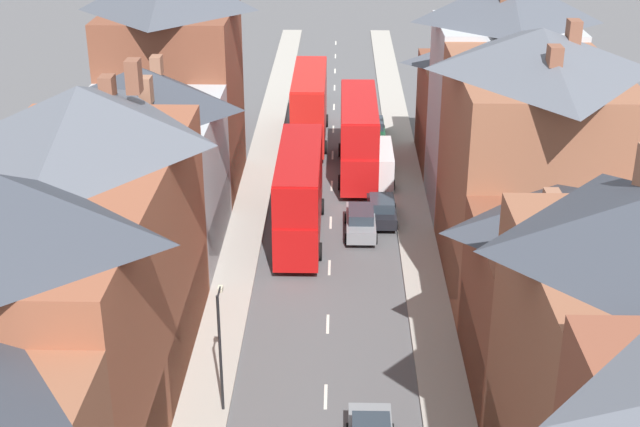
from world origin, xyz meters
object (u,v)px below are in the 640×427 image
Objects in this scene: car_near_blue at (313,93)px; double_decker_bus_far_approaching at (309,105)px; car_near_silver at (381,210)px; delivery_van at (378,163)px; double_decker_bus_lead at (358,135)px; car_parked_left_a at (361,221)px; street_lamp at (220,343)px; car_parked_left_b at (373,129)px; double_decker_bus_mid_street at (299,192)px.

double_decker_bus_far_approaching is at bearing -90.05° from car_near_blue.
car_near_silver is 0.80× the size of delivery_van.
car_parked_left_a is (0.01, -9.96, -1.98)m from double_decker_bus_lead.
street_lamp is at bearing -105.87° from delivery_van.
delivery_van is (0.00, 6.63, 0.54)m from car_near_silver.
delivery_van is at bearing -90.00° from car_parked_left_b.
double_decker_bus_far_approaching is 2.08× the size of delivery_van.
car_near_silver is at bearing -90.00° from delivery_van.
car_near_blue is at bearing 104.88° from delivery_van.
delivery_van is (1.30, 8.42, 0.50)m from car_parked_left_a.
street_lamp is at bearing -98.18° from double_decker_bus_mid_street.
car_parked_left_a is (-1.30, -1.78, 0.04)m from car_near_silver.
car_parked_left_a is at bearing -89.95° from double_decker_bus_lead.
car_parked_left_b is at bearing 90.00° from delivery_van.
street_lamp is at bearing -102.43° from double_decker_bus_lead.
car_parked_left_a is at bearing -77.94° from double_decker_bus_far_approaching.
street_lamp reaches higher than delivery_van.
car_parked_left_b is at bearing 78.05° from street_lamp.
street_lamp is at bearing -101.95° from car_parked_left_b.
car_parked_left_a is (3.61, -16.90, -1.98)m from double_decker_bus_far_approaching.
double_decker_bus_lead reaches higher than car_near_blue.
double_decker_bus_lead is 2.44× the size of car_parked_left_b.
car_near_silver is at bearing -78.94° from car_near_blue.
double_decker_bus_mid_street is at bearing -118.95° from delivery_van.
double_decker_bus_mid_street is at bearing -90.02° from car_near_blue.
double_decker_bus_mid_street reaches higher than car_near_silver.
double_decker_bus_far_approaching is (0.00, 17.36, 0.00)m from double_decker_bus_mid_street.
double_decker_bus_far_approaching reaches higher than delivery_van.
double_decker_bus_lead reaches higher than delivery_van.
double_decker_bus_lead is 1.00× the size of double_decker_bus_mid_street.
street_lamp is at bearing -110.92° from car_near_silver.
car_near_blue reaches higher than car_near_silver.
car_near_blue is at bearing 89.95° from double_decker_bus_far_approaching.
car_near_silver is 0.91× the size of car_parked_left_a.
double_decker_bus_mid_street is (-3.60, -10.42, 0.00)m from double_decker_bus_lead.
car_near_blue is 0.79× the size of street_lamp.
street_lamp is (-7.35, -19.23, 2.44)m from car_near_silver.
car_parked_left_a is at bearing 70.87° from street_lamp.
car_parked_left_a is 0.88× the size of delivery_van.
double_decker_bus_far_approaching is 1.96× the size of street_lamp.
car_near_blue is 19.09m from delivery_van.
double_decker_bus_lead is at bearing 130.32° from delivery_van.
double_decker_bus_lead is 2.50m from delivery_van.
delivery_van is at bearing -59.94° from double_decker_bus_far_approaching.
car_parked_left_a is (3.61, 0.46, -1.98)m from double_decker_bus_mid_street.
double_decker_bus_mid_street is 2.36× the size of car_parked_left_a.
double_decker_bus_far_approaching is 5.32m from car_parked_left_b.
car_near_silver is at bearing 24.53° from double_decker_bus_mid_street.
double_decker_bus_far_approaching is (-3.60, 6.94, 0.00)m from double_decker_bus_lead.
car_parked_left_a is 1.03× the size of car_parked_left_b.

